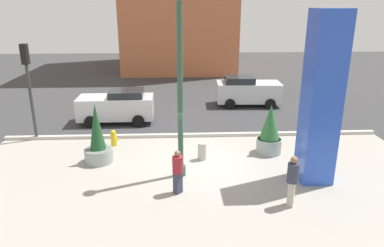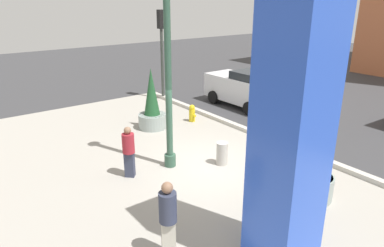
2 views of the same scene
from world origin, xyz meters
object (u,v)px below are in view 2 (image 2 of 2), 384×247
at_px(potted_plant_near_right, 315,165).
at_px(traffic_light_far_side, 162,40).
at_px(car_passing_lane, 245,88).
at_px(art_pillar_blue, 293,118).
at_px(pedestrian_crossing, 168,217).
at_px(concrete_bollard, 222,154).
at_px(pedestrian_by_curb, 129,150).
at_px(potted_plant_by_pillar, 152,107).
at_px(lamp_post, 168,65).
at_px(fire_hydrant, 192,113).

bearing_deg(potted_plant_near_right, traffic_light_far_side, 168.70).
xyz_separation_m(potted_plant_near_right, car_passing_lane, (-7.16, 4.61, -0.06)).
height_order(art_pillar_blue, pedestrian_crossing, art_pillar_blue).
xyz_separation_m(concrete_bollard, pedestrian_by_curb, (-1.03, -2.74, 0.50)).
xyz_separation_m(potted_plant_by_pillar, potted_plant_near_right, (7.18, 0.61, 0.06)).
height_order(lamp_post, pedestrian_by_curb, lamp_post).
xyz_separation_m(art_pillar_blue, traffic_light_far_side, (-11.69, 4.64, -0.00)).
height_order(fire_hydrant, pedestrian_crossing, pedestrian_crossing).
height_order(fire_hydrant, car_passing_lane, car_passing_lane).
distance_m(fire_hydrant, concrete_bollard, 4.29).
xyz_separation_m(potted_plant_near_right, fire_hydrant, (-6.85, 1.17, -0.60)).
bearing_deg(traffic_light_far_side, art_pillar_blue, -21.67).
xyz_separation_m(lamp_post, traffic_light_far_side, (-6.82, 4.09, -0.19)).
bearing_deg(fire_hydrant, pedestrian_crossing, -40.19).
bearing_deg(potted_plant_by_pillar, pedestrian_by_curb, -40.16).
bearing_deg(lamp_post, potted_plant_near_right, 27.08).
relative_size(concrete_bollard, pedestrian_by_curb, 0.47).
bearing_deg(car_passing_lane, pedestrian_by_curb, -68.06).
bearing_deg(art_pillar_blue, pedestrian_crossing, -127.79).
height_order(traffic_light_far_side, pedestrian_by_curb, traffic_light_far_side).
xyz_separation_m(potted_plant_by_pillar, traffic_light_far_side, (-3.49, 2.74, 2.13)).
relative_size(lamp_post, art_pillar_blue, 1.09).
bearing_deg(car_passing_lane, art_pillar_blue, -41.01).
relative_size(fire_hydrant, traffic_light_far_side, 0.17).
bearing_deg(potted_plant_near_right, pedestrian_crossing, -94.90).
relative_size(art_pillar_blue, pedestrian_crossing, 3.51).
relative_size(potted_plant_near_right, pedestrian_crossing, 1.26).
distance_m(art_pillar_blue, potted_plant_by_pillar, 8.68).
bearing_deg(art_pillar_blue, pedestrian_by_curb, -170.89).
bearing_deg(art_pillar_blue, concrete_bollard, 153.99).
bearing_deg(potted_plant_near_right, lamp_post, -152.92).
distance_m(potted_plant_near_right, pedestrian_by_curb, 5.17).
bearing_deg(potted_plant_by_pillar, concrete_bollard, 0.43).
bearing_deg(pedestrian_by_curb, potted_plant_near_right, 39.83).
xyz_separation_m(traffic_light_far_side, pedestrian_crossing, (10.29, -6.44, -2.07)).
distance_m(car_passing_lane, pedestrian_crossing, 11.21).
bearing_deg(potted_plant_near_right, potted_plant_by_pillar, -175.14).
distance_m(potted_plant_near_right, car_passing_lane, 8.52).
bearing_deg(art_pillar_blue, fire_hydrant, 154.93).
height_order(potted_plant_near_right, concrete_bollard, potted_plant_near_right).
bearing_deg(concrete_bollard, potted_plant_near_right, 11.12).
height_order(lamp_post, car_passing_lane, lamp_post).
distance_m(potted_plant_near_right, concrete_bollard, 3.06).
bearing_deg(traffic_light_far_side, potted_plant_by_pillar, -38.16).
bearing_deg(art_pillar_blue, potted_plant_by_pillar, 166.93).
bearing_deg(concrete_bollard, traffic_light_far_side, 160.67).
distance_m(concrete_bollard, pedestrian_crossing, 4.57).
xyz_separation_m(potted_plant_by_pillar, concrete_bollard, (4.23, 0.03, -0.53)).
bearing_deg(traffic_light_far_side, fire_hydrant, -14.13).
bearing_deg(lamp_post, fire_hydrant, 133.83).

